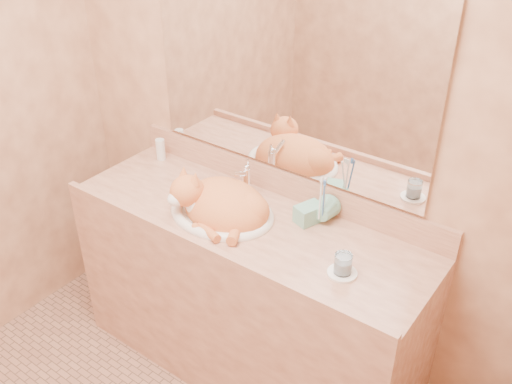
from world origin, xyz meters
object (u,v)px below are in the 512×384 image
Objects in this scene: toothbrush_cup at (321,216)px; water_glass at (343,264)px; soap_dispenser at (298,208)px; sink_basin at (221,199)px; cat at (220,202)px; vanity_counter at (247,297)px.

toothbrush_cup is 1.33× the size of water_glass.
soap_dispenser is at bearing 150.97° from water_glass.
toothbrush_cup is at bearing 53.33° from soap_dispenser.
toothbrush_cup is at bearing 135.55° from water_glass.
water_glass is at bearing -44.45° from toothbrush_cup.
sink_basin is 2.69× the size of soap_dispenser.
soap_dispenser is (0.31, 0.12, 0.01)m from sink_basin.
cat reaches higher than soap_dispenser.
vanity_counter is at bearing -151.43° from toothbrush_cup.
sink_basin is 0.42m from toothbrush_cup.
sink_basin reaches higher than water_glass.
sink_basin is 5.95× the size of water_glass.
cat is 5.21× the size of water_glass.
sink_basin is at bearing 175.34° from water_glass.
sink_basin is 1.14× the size of cat.
cat reaches higher than water_glass.
soap_dispenser is at bearing 26.24° from vanity_counter.
cat reaches higher than sink_basin.
cat is 0.42m from toothbrush_cup.
cat is (0.00, -0.01, -0.01)m from sink_basin.
toothbrush_cup is (0.38, 0.18, -0.02)m from cat.
sink_basin reaches higher than vanity_counter.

